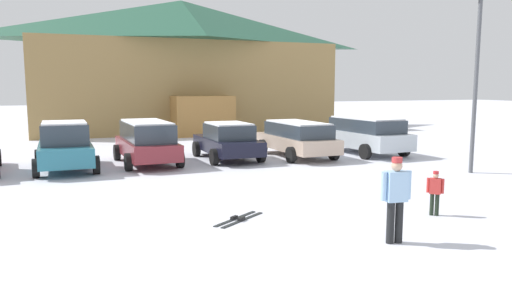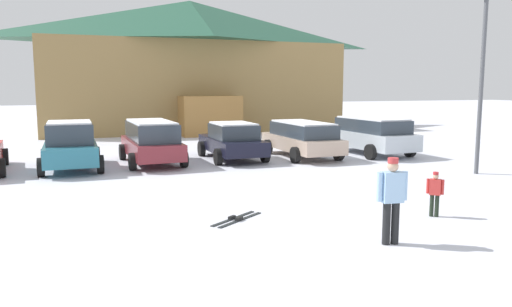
{
  "view_description": "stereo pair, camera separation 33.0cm",
  "coord_description": "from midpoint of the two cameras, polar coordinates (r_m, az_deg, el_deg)",
  "views": [
    {
      "loc": [
        -4.22,
        -4.49,
        3.0
      ],
      "look_at": [
        0.38,
        7.54,
        1.25
      ],
      "focal_mm": 35.0,
      "sensor_mm": 36.0,
      "label": 1
    },
    {
      "loc": [
        -3.91,
        -4.6,
        3.0
      ],
      "look_at": [
        0.38,
        7.54,
        1.25
      ],
      "focal_mm": 35.0,
      "sensor_mm": 36.0,
      "label": 2
    }
  ],
  "objects": [
    {
      "name": "parked_teal_hatchback",
      "position": [
        19.02,
        -19.99,
        0.84
      ],
      "size": [
        2.16,
        4.12,
        1.75
      ],
      "color": "teal",
      "rests_on": "ground"
    },
    {
      "name": "parked_beige_suv",
      "position": [
        21.14,
        5.74,
        1.81
      ],
      "size": [
        2.22,
        4.65,
        1.51
      ],
      "color": "#BEA38E",
      "rests_on": "ground"
    },
    {
      "name": "parked_maroon_van",
      "position": [
        19.69,
        -11.4,
        1.46
      ],
      "size": [
        2.24,
        4.63,
        1.67
      ],
      "color": "maroon",
      "rests_on": "ground"
    },
    {
      "name": "lamp_post",
      "position": [
        18.6,
        24.89,
        8.25
      ],
      "size": [
        0.44,
        0.24,
        6.08
      ],
      "color": "#515459",
      "rests_on": "ground"
    },
    {
      "name": "skier_adult_in_blue_parka",
      "position": [
        9.83,
        16.19,
        -4.66
      ],
      "size": [
        0.62,
        0.29,
        1.67
      ],
      "color": "black",
      "rests_on": "ground"
    },
    {
      "name": "parked_silver_wagon",
      "position": [
        22.55,
        13.42,
        2.15
      ],
      "size": [
        2.43,
        4.68,
        1.62
      ],
      "color": "#B4C0C9",
      "rests_on": "ground"
    },
    {
      "name": "pair_of_skis",
      "position": [
        11.35,
        -1.41,
        -7.48
      ],
      "size": [
        1.42,
        1.15,
        0.08
      ],
      "color": "#232729",
      "rests_on": "ground"
    },
    {
      "name": "skier_child_in_red_jacket",
      "position": [
        12.26,
        20.5,
        -4.09
      ],
      "size": [
        0.3,
        0.29,
        1.05
      ],
      "color": "black",
      "rests_on": "ground"
    },
    {
      "name": "ski_lodge",
      "position": [
        34.98,
        -7.18,
        10.01
      ],
      "size": [
        20.18,
        10.29,
        8.7
      ],
      "color": "olive",
      "rests_on": "ground"
    },
    {
      "name": "parked_black_sedan",
      "position": [
        20.41,
        -2.26,
        1.49
      ],
      "size": [
        2.17,
        4.26,
        1.52
      ],
      "color": "black",
      "rests_on": "ground"
    }
  ]
}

